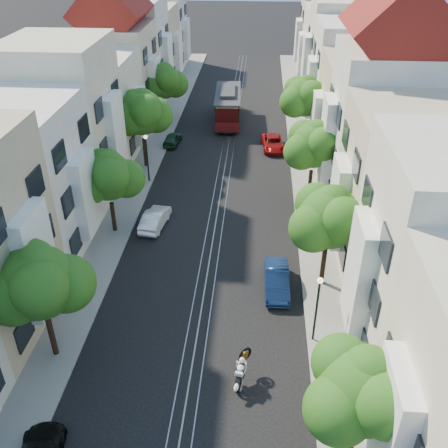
% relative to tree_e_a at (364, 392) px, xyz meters
% --- Properties ---
extents(ground, '(200.00, 200.00, 0.00)m').
position_rel_tree_e_a_xyz_m(ground, '(-7.26, 31.02, -4.40)').
color(ground, black).
rests_on(ground, ground).
extents(sidewalk_east, '(2.50, 80.00, 0.12)m').
position_rel_tree_e_a_xyz_m(sidewalk_east, '(-0.01, 31.02, -4.34)').
color(sidewalk_east, gray).
rests_on(sidewalk_east, ground).
extents(sidewalk_west, '(2.50, 80.00, 0.12)m').
position_rel_tree_e_a_xyz_m(sidewalk_west, '(-14.51, 31.02, -4.34)').
color(sidewalk_west, gray).
rests_on(sidewalk_west, ground).
extents(rail_left, '(0.06, 80.00, 0.02)m').
position_rel_tree_e_a_xyz_m(rail_left, '(-7.81, 31.02, -4.39)').
color(rail_left, gray).
rests_on(rail_left, ground).
extents(rail_slot, '(0.06, 80.00, 0.02)m').
position_rel_tree_e_a_xyz_m(rail_slot, '(-7.26, 31.02, -4.39)').
color(rail_slot, gray).
rests_on(rail_slot, ground).
extents(rail_right, '(0.06, 80.00, 0.02)m').
position_rel_tree_e_a_xyz_m(rail_right, '(-6.71, 31.02, -4.39)').
color(rail_right, gray).
rests_on(rail_right, ground).
extents(lane_line, '(0.08, 80.00, 0.01)m').
position_rel_tree_e_a_xyz_m(lane_line, '(-7.26, 31.02, -4.40)').
color(lane_line, tan).
rests_on(lane_line, ground).
extents(townhouses_east, '(7.75, 72.00, 12.00)m').
position_rel_tree_e_a_xyz_m(townhouses_east, '(4.61, 30.94, 0.79)').
color(townhouses_east, beige).
rests_on(townhouses_east, ground).
extents(townhouses_west, '(7.75, 72.00, 11.76)m').
position_rel_tree_e_a_xyz_m(townhouses_west, '(-19.13, 30.94, 0.68)').
color(townhouses_west, silver).
rests_on(townhouses_west, ground).
extents(tree_e_a, '(4.72, 3.87, 6.27)m').
position_rel_tree_e_a_xyz_m(tree_e_a, '(0.00, 0.00, 0.00)').
color(tree_e_a, black).
rests_on(tree_e_a, ground).
extents(tree_e_b, '(4.93, 4.08, 6.68)m').
position_rel_tree_e_a_xyz_m(tree_e_b, '(0.00, 12.00, 0.34)').
color(tree_e_b, black).
rests_on(tree_e_b, ground).
extents(tree_e_c, '(4.84, 3.99, 6.52)m').
position_rel_tree_e_a_xyz_m(tree_e_c, '(0.00, 23.00, 0.20)').
color(tree_e_c, black).
rests_on(tree_e_c, ground).
extents(tree_e_d, '(5.01, 4.16, 6.85)m').
position_rel_tree_e_a_xyz_m(tree_e_d, '(0.00, 34.00, 0.47)').
color(tree_e_d, black).
rests_on(tree_e_d, ground).
extents(tree_w_a, '(4.93, 4.08, 6.68)m').
position_rel_tree_e_a_xyz_m(tree_w_a, '(-14.40, 5.00, 0.34)').
color(tree_w_a, black).
rests_on(tree_w_a, ground).
extents(tree_w_b, '(4.72, 3.87, 6.27)m').
position_rel_tree_e_a_xyz_m(tree_w_b, '(-14.40, 17.00, 0.00)').
color(tree_w_b, black).
rests_on(tree_w_b, ground).
extents(tree_w_c, '(5.13, 4.28, 7.09)m').
position_rel_tree_e_a_xyz_m(tree_w_c, '(-14.40, 28.00, 0.67)').
color(tree_w_c, black).
rests_on(tree_w_c, ground).
extents(tree_w_d, '(4.84, 3.99, 6.52)m').
position_rel_tree_e_a_xyz_m(tree_w_d, '(-14.40, 39.00, 0.20)').
color(tree_w_d, black).
rests_on(tree_w_d, ground).
extents(lamp_east, '(0.32, 0.32, 4.16)m').
position_rel_tree_e_a_xyz_m(lamp_east, '(-0.96, 7.02, -1.55)').
color(lamp_east, black).
rests_on(lamp_east, ground).
extents(lamp_west, '(0.32, 0.32, 4.16)m').
position_rel_tree_e_a_xyz_m(lamp_west, '(-13.56, 25.02, -1.55)').
color(lamp_west, black).
rests_on(lamp_west, ground).
extents(sportbike_rider, '(0.82, 1.97, 1.64)m').
position_rel_tree_e_a_xyz_m(sportbike_rider, '(-4.71, 3.91, -3.50)').
color(sportbike_rider, black).
rests_on(sportbike_rider, ground).
extents(cable_car, '(3.06, 8.78, 3.33)m').
position_rel_tree_e_a_xyz_m(cable_car, '(-7.76, 40.16, -2.42)').
color(cable_car, black).
rests_on(cable_car, ground).
extents(parked_car_e_mid, '(1.58, 4.19, 1.37)m').
position_rel_tree_e_a_xyz_m(parked_car_e_mid, '(-2.86, 11.30, -3.71)').
color(parked_car_e_mid, '#0D1F44').
rests_on(parked_car_e_mid, ground).
extents(parked_car_e_far, '(2.47, 4.55, 1.21)m').
position_rel_tree_e_a_xyz_m(parked_car_e_far, '(-2.86, 32.95, -3.79)').
color(parked_car_e_far, maroon).
rests_on(parked_car_e_far, ground).
extents(parked_car_w_mid, '(1.85, 4.06, 1.29)m').
position_rel_tree_e_a_xyz_m(parked_car_w_mid, '(-11.66, 17.96, -3.75)').
color(parked_car_w_mid, white).
rests_on(parked_car_w_mid, ground).
extents(parked_car_w_far, '(1.64, 3.51, 1.16)m').
position_rel_tree_e_a_xyz_m(parked_car_w_far, '(-12.86, 33.35, -3.82)').
color(parked_car_w_far, '#163821').
rests_on(parked_car_w_far, ground).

